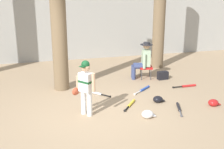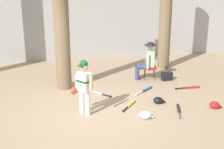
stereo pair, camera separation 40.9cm
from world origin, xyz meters
name	(u,v)px [view 1 (the left image)]	position (x,y,z in m)	size (l,w,h in m)	color
ground_plane	(98,114)	(0.00, 0.00, 0.00)	(60.00, 60.00, 0.00)	#9E8466
concrete_back_wall	(65,23)	(0.00, 5.77, 1.48)	(18.00, 0.36, 2.97)	#9E9E99
tree_near_player	(58,14)	(-0.61, 2.05, 2.15)	(0.66, 0.66, 4.96)	brown
tree_behind_spectator	(159,15)	(3.11, 3.55, 1.94)	(0.59, 0.59, 4.45)	brown
young_ballplayer	(85,84)	(-0.27, 0.06, 0.74)	(0.53, 0.49, 1.31)	white
folding_stool	(146,68)	(2.15, 2.34, 0.36)	(0.49, 0.49, 0.41)	red
seated_spectator	(143,59)	(2.05, 2.36, 0.64)	(0.68, 0.54, 1.20)	navy
handbag_beside_stool	(163,75)	(2.65, 2.09, 0.13)	(0.34, 0.18, 0.26)	black
bat_black_composite	(179,108)	(1.98, -0.23, 0.03)	(0.33, 0.74, 0.07)	black
bat_red_barrel	(187,86)	(3.02, 1.19, 0.03)	(0.76, 0.07, 0.07)	red
bat_blue_youth	(144,89)	(1.66, 1.27, 0.03)	(0.68, 0.57, 0.07)	#2347AD
bat_yellow_trainer	(131,104)	(0.92, 0.32, 0.03)	(0.50, 0.62, 0.07)	yellow
bat_aluminum_silver	(97,93)	(0.28, 1.31, 0.03)	(0.52, 0.61, 0.07)	#B7BCC6
batting_helmet_red	(213,103)	(2.92, -0.28, 0.08)	(0.31, 0.24, 0.18)	#A81919
batting_helmet_white	(148,114)	(1.06, -0.47, 0.08)	(0.32, 0.25, 0.18)	silver
batting_helmet_black	(158,99)	(1.68, 0.32, 0.08)	(0.31, 0.24, 0.18)	black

